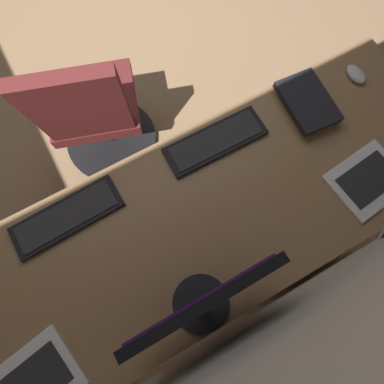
# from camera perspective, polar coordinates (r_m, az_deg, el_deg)

# --- Properties ---
(floor_plane) EXTENTS (5.26, 5.26, 0.00)m
(floor_plane) POSITION_cam_1_polar(r_m,az_deg,el_deg) (2.82, -13.36, 25.93)
(floor_plane) COLOR #9E7A56
(desk) EXTENTS (2.21, 0.73, 0.73)m
(desk) POSITION_cam_1_polar(r_m,az_deg,el_deg) (1.34, 1.05, -5.44)
(desk) COLOR #936D47
(desk) RESTS_ON ground
(drawer_pedestal) EXTENTS (0.40, 0.51, 0.69)m
(drawer_pedestal) POSITION_cam_1_polar(r_m,az_deg,el_deg) (1.70, 9.67, -3.86)
(drawer_pedestal) COLOR #936D47
(drawer_pedestal) RESTS_ON ground
(monitor_primary) EXTENTS (0.46, 0.20, 0.42)m
(monitor_primary) POSITION_cam_1_polar(r_m,az_deg,el_deg) (1.01, 1.78, -18.26)
(monitor_primary) COLOR black
(monitor_primary) RESTS_ON desk
(keyboard_main) EXTENTS (0.42, 0.15, 0.02)m
(keyboard_main) POSITION_cam_1_polar(r_m,az_deg,el_deg) (1.38, 3.95, 8.56)
(keyboard_main) COLOR black
(keyboard_main) RESTS_ON desk
(keyboard_spare) EXTENTS (0.42, 0.15, 0.02)m
(keyboard_spare) POSITION_cam_1_polar(r_m,az_deg,el_deg) (1.35, -20.35, -3.92)
(keyboard_spare) COLOR black
(keyboard_spare) RESTS_ON desk
(mouse_main) EXTENTS (0.06, 0.10, 0.03)m
(mouse_main) POSITION_cam_1_polar(r_m,az_deg,el_deg) (1.69, 25.95, 17.47)
(mouse_main) COLOR silver
(mouse_main) RESTS_ON desk
(book_stack_near) EXTENTS (0.20, 0.28, 0.05)m
(book_stack_near) POSITION_cam_1_polar(r_m,az_deg,el_deg) (1.52, 18.79, 14.16)
(book_stack_near) COLOR gold
(book_stack_near) RESTS_ON desk
(office_chair) EXTENTS (0.56, 0.60, 0.97)m
(office_chair) POSITION_cam_1_polar(r_m,az_deg,el_deg) (1.83, -16.07, 12.35)
(office_chair) COLOR maroon
(office_chair) RESTS_ON ground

